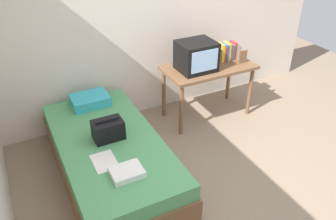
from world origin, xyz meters
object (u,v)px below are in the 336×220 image
at_px(magazine, 104,162).
at_px(remote_dark, 138,172).
at_px(bed, 111,158).
at_px(desk, 208,73).
at_px(picture_frame, 243,57).
at_px(tv, 196,56).
at_px(book_row, 228,51).
at_px(handbag, 108,130).
at_px(water_bottle, 216,58).
at_px(pillow, 90,100).
at_px(folded_towel, 127,172).

xyz_separation_m(magazine, remote_dark, (0.22, -0.28, 0.01)).
xyz_separation_m(bed, desk, (1.54, 0.59, 0.40)).
bearing_deg(picture_frame, bed, -166.50).
distance_m(desk, tv, 0.34).
distance_m(desk, remote_dark, 1.88).
bearing_deg(book_row, tv, -170.30).
xyz_separation_m(desk, handbag, (-1.53, -0.56, -0.06)).
bearing_deg(remote_dark, book_row, 34.67).
height_order(water_bottle, book_row, book_row).
bearing_deg(remote_dark, magazine, 128.06).
bearing_deg(handbag, remote_dark, -84.06).
height_order(book_row, pillow, book_row).
bearing_deg(handbag, pillow, 88.46).
xyz_separation_m(tv, picture_frame, (0.64, -0.09, -0.10)).
xyz_separation_m(tv, book_row, (0.54, 0.09, -0.07)).
bearing_deg(desk, folded_towel, -143.73).
distance_m(water_bottle, magazine, 1.97).
bearing_deg(book_row, folded_towel, -147.27).
relative_size(handbag, magazine, 1.03).
height_order(water_bottle, picture_frame, water_bottle).
bearing_deg(bed, book_row, 19.33).
bearing_deg(pillow, book_row, -3.07).
bearing_deg(folded_towel, pillow, 87.68).
relative_size(book_row, handbag, 0.94).
bearing_deg(bed, pillow, 87.44).
distance_m(desk, pillow, 1.52).
height_order(bed, remote_dark, remote_dark).
distance_m(desk, water_bottle, 0.22).
height_order(bed, desk, desk).
relative_size(desk, remote_dark, 7.44).
distance_m(desk, book_row, 0.40).
relative_size(pillow, remote_dark, 2.71).
height_order(book_row, magazine, book_row).
relative_size(pillow, magazine, 1.46).
height_order(desk, folded_towel, desk).
xyz_separation_m(desk, pillow, (-1.51, 0.17, -0.10)).
relative_size(book_row, pillow, 0.67).
xyz_separation_m(pillow, folded_towel, (-0.05, -1.32, -0.03)).
relative_size(picture_frame, pillow, 0.40).
bearing_deg(magazine, desk, 27.88).
distance_m(bed, folded_towel, 0.62).
relative_size(tv, folded_towel, 1.57).
relative_size(handbag, remote_dark, 1.92).
distance_m(water_bottle, remote_dark, 1.93).
bearing_deg(desk, magazine, -152.12).
xyz_separation_m(bed, picture_frame, (1.98, 0.48, 0.58)).
bearing_deg(pillow, bed, -92.56).
relative_size(desk, magazine, 4.00).
xyz_separation_m(book_row, magazine, (-2.02, -0.97, -0.36)).
xyz_separation_m(book_row, remote_dark, (-1.80, -1.25, -0.35)).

